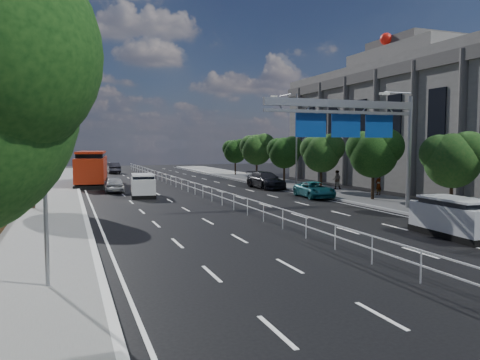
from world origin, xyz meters
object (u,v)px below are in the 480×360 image
near_car_silver (114,184)px  silver_minivan (455,218)px  toilet_sign (27,189)px  pedestrian_b (337,180)px  white_minivan (143,186)px  pedestrian_a (378,185)px  parked_car_teal (315,190)px  parked_car_dark (266,180)px  overhead_gantry (358,121)px  near_car_dark (113,168)px  red_bus (92,167)px

near_car_silver → silver_minivan: bearing=118.1°
toilet_sign → pedestrian_b: size_ratio=2.55×
white_minivan → pedestrian_b: size_ratio=2.54×
pedestrian_a → silver_minivan: bearing=49.2°
parked_car_teal → parked_car_dark: size_ratio=0.83×
overhead_gantry → pedestrian_a: size_ratio=6.15×
white_minivan → parked_car_teal: size_ratio=0.97×
pedestrian_a → pedestrian_b: bearing=-101.1°
overhead_gantry → silver_minivan: (-0.24, -8.05, -4.73)m
near_car_dark → pedestrian_b: (16.67, -33.12, 0.22)m
toilet_sign → pedestrian_a: (24.35, 16.76, -1.97)m
overhead_gantry → silver_minivan: 9.34m
near_car_dark → silver_minivan: 54.31m
silver_minivan → parked_car_teal: size_ratio=0.98×
toilet_sign → parked_car_teal: toilet_sign is taller
white_minivan → pedestrian_a: size_ratio=2.60×
red_bus → parked_car_dark: 18.19m
red_bus → parked_car_dark: red_bus is taller
white_minivan → pedestrian_b: pedestrian_b is taller
pedestrian_b → white_minivan: bearing=30.2°
parked_car_dark → pedestrian_a: size_ratio=3.24×
near_car_dark → pedestrian_b: pedestrian_b is taller
near_car_silver → parked_car_dark: 13.94m
near_car_dark → silver_minivan: silver_minivan is taller
parked_car_dark → pedestrian_b: size_ratio=3.17×
near_car_dark → parked_car_dark: parked_car_dark is taller
near_car_dark → parked_car_dark: (11.52, -28.88, 0.01)m
overhead_gantry → pedestrian_a: overhead_gantry is taller
overhead_gantry → pedestrian_b: (6.21, 12.17, -4.61)m
near_car_silver → pedestrian_b: 19.86m
silver_minivan → parked_car_dark: size_ratio=0.81×
near_car_silver → pedestrian_a: bearing=152.5°
parked_car_teal → pedestrian_a: size_ratio=2.68×
red_bus → overhead_gantry: bearing=-55.5°
red_bus → pedestrian_b: red_bus is taller
white_minivan → red_bus: red_bus is taller
toilet_sign → near_car_silver: toilet_sign is taller
toilet_sign → red_bus: size_ratio=0.37×
overhead_gantry → parked_car_dark: bearing=86.3°
white_minivan → parked_car_dark: 12.46m
parked_car_teal → pedestrian_a: 5.26m
overhead_gantry → pedestrian_a: bearing=45.2°
white_minivan → near_car_silver: 4.94m
parked_car_dark → near_car_silver: bearing=171.7°
overhead_gantry → near_car_silver: bearing=125.7°
parked_car_teal → toilet_sign: bearing=-132.3°
near_car_silver → red_bus: bearing=-78.1°
near_car_silver → pedestrian_b: (19.03, -5.68, 0.30)m
silver_minivan → parked_car_dark: silver_minivan is taller
white_minivan → pedestrian_b: (17.22, -1.09, 0.10)m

